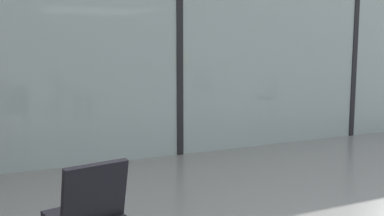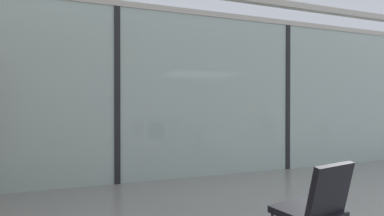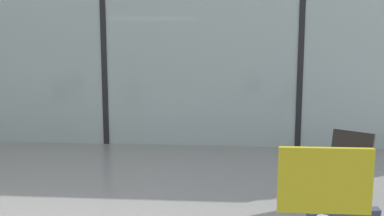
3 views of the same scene
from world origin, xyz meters
name	(u,v)px [view 3 (image 3 of 3)]	position (x,y,z in m)	size (l,w,h in m)	color
glass_curtain_wall	(105,62)	(0.00, 5.20, 1.52)	(14.00, 0.08, 3.03)	#A3B7B2
window_mullion_1	(105,62)	(0.00, 5.20, 1.52)	(0.10, 0.12, 3.03)	black
window_mullion_2	(300,63)	(3.50, 5.20, 1.52)	(0.10, 0.12, 3.03)	black
parked_airplane	(210,40)	(1.68, 11.61, 1.87)	(14.16, 3.74, 3.74)	#B2BCD6
lounge_chair_3	(347,165)	(3.62, 2.31, 0.49)	(0.69, 0.71, 0.87)	#28231E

